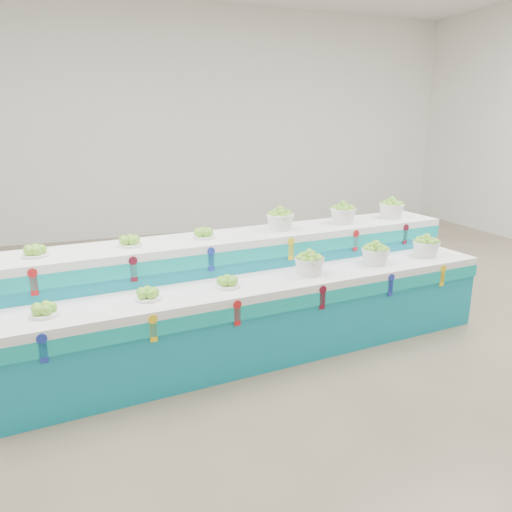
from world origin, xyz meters
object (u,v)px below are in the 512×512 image
Objects in this scene: basket_upper_right at (391,209)px; display_stand at (256,293)px; plate_upper_mid at (129,240)px; basket_lower_left at (309,263)px.

display_stand is at bearing -165.42° from basket_upper_right.
basket_upper_right reaches higher than plate_upper_mid.
basket_lower_left is 1.53m from basket_upper_right.
display_stand is 16.68× the size of basket_upper_right.
basket_lower_left is 1.00× the size of basket_upper_right.
plate_upper_mid is 2.86m from basket_upper_right.
basket_upper_right is (1.75, 0.46, 0.61)m from display_stand.
plate_upper_mid reaches higher than display_stand.
basket_upper_right is (2.85, 0.29, 0.05)m from plate_upper_mid.
plate_upper_mid reaches higher than basket_lower_left.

